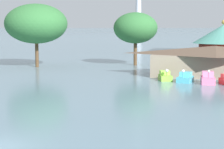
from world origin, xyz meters
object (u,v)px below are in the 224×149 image
shoreline_tree_tall_left (36,24)px  pedal_boat_lime (165,76)px  pedal_boat_pink (208,79)px  boathouse (215,60)px  shoreline_tree_mid (135,28)px  pedal_boat_cyan (185,78)px  green_roof_pavilion (223,45)px

shoreline_tree_tall_left → pedal_boat_lime: bearing=-26.9°
pedal_boat_pink → boathouse: boathouse is taller
pedal_boat_lime → shoreline_tree_tall_left: (-22.07, 11.19, 6.56)m
pedal_boat_lime → shoreline_tree_mid: 19.68m
shoreline_tree_tall_left → boathouse: bearing=-11.1°
boathouse → pedal_boat_cyan: bearing=-119.1°
pedal_boat_lime → shoreline_tree_mid: bearing=-176.0°
pedal_boat_cyan → shoreline_tree_tall_left: 28.12m
boathouse → shoreline_tree_tall_left: size_ratio=1.73×
boathouse → shoreline_tree_tall_left: (-28.17, 5.52, 4.92)m
pedal_boat_lime → pedal_boat_pink: bearing=57.0°
pedal_boat_lime → green_roof_pavilion: bearing=134.9°
shoreline_tree_tall_left → shoreline_tree_mid: size_ratio=1.14×
pedal_boat_cyan → pedal_boat_pink: 2.73m
boathouse → shoreline_tree_mid: bearing=137.4°
green_roof_pavilion → shoreline_tree_mid: (-14.27, 3.40, 2.48)m
pedal_boat_pink → shoreline_tree_tall_left: size_ratio=0.28×
pedal_boat_cyan → green_roof_pavilion: bearing=172.6°
pedal_boat_pink → green_roof_pavilion: (2.32, 15.57, 3.31)m
shoreline_tree_tall_left → green_roof_pavilion: bearing=5.6°
green_roof_pavilion → boathouse: bearing=-99.2°
shoreline_tree_mid → pedal_boat_pink: bearing=-57.8°
pedal_boat_lime → shoreline_tree_mid: size_ratio=0.29×
pedal_boat_pink → shoreline_tree_tall_left: shoreline_tree_tall_left is taller
pedal_boat_lime → boathouse: size_ratio=0.15×
pedal_boat_cyan → shoreline_tree_mid: shoreline_tree_mid is taller
boathouse → green_roof_pavilion: green_roof_pavilion is taller
shoreline_tree_mid → pedal_boat_cyan: bearing=-63.1°
pedal_boat_lime → pedal_boat_cyan: bearing=54.9°
pedal_boat_lime → pedal_boat_pink: size_ratio=0.91×
boathouse → shoreline_tree_tall_left: 29.13m
pedal_boat_lime → shoreline_tree_mid: shoreline_tree_mid is taller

